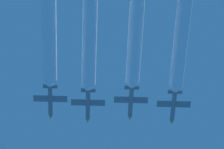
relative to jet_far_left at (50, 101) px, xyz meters
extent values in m
cylinder|color=slate|center=(0.00, -0.35, -0.03)|extent=(1.23, 10.61, 1.23)
cone|color=orange|center=(0.00, 5.85, -0.03)|extent=(1.17, 1.79, 1.17)
ellipsoid|color=black|center=(0.00, 1.98, 0.49)|extent=(0.68, 2.46, 0.55)
cube|color=slate|center=(0.00, -0.88, -0.12)|extent=(8.94, 2.12, 0.13)
cube|color=slate|center=(0.00, -5.17, -0.03)|extent=(3.80, 1.23, 0.13)
cube|color=orange|center=(0.00, -5.08, 1.53)|extent=(0.11, 1.45, 1.90)
cylinder|color=black|center=(0.00, -5.94, -0.03)|extent=(0.92, 0.67, 0.92)
cylinder|color=slate|center=(9.90, 0.51, -0.23)|extent=(1.23, 10.61, 1.23)
cone|color=orange|center=(9.90, 6.71, -0.23)|extent=(1.17, 1.79, 1.17)
ellipsoid|color=black|center=(9.90, 2.84, 0.29)|extent=(0.68, 2.46, 0.55)
cube|color=slate|center=(9.90, -0.02, -0.33)|extent=(8.94, 2.12, 0.13)
cube|color=slate|center=(9.90, -4.31, -0.23)|extent=(3.80, 1.23, 0.13)
cube|color=orange|center=(9.90, -4.22, 1.33)|extent=(0.11, 1.45, 1.90)
cylinder|color=black|center=(9.90, -5.08, -0.23)|extent=(0.92, 0.67, 0.92)
cylinder|color=slate|center=(21.19, -0.29, 0.35)|extent=(1.23, 10.61, 1.23)
cone|color=orange|center=(21.19, 5.91, 0.35)|extent=(1.17, 1.79, 1.17)
ellipsoid|color=black|center=(21.19, 2.04, 0.87)|extent=(0.68, 2.46, 0.55)
cube|color=slate|center=(21.19, -0.82, 0.26)|extent=(8.94, 2.12, 0.13)
cube|color=slate|center=(21.19, -5.11, 0.35)|extent=(3.80, 1.23, 0.13)
cube|color=orange|center=(21.19, -5.02, 1.91)|extent=(0.11, 1.45, 1.90)
cylinder|color=black|center=(21.19, -5.88, 0.35)|extent=(0.92, 0.67, 0.92)
cylinder|color=slate|center=(32.47, 0.27, -0.29)|extent=(1.23, 10.61, 1.23)
cone|color=orange|center=(32.47, 6.47, -0.29)|extent=(1.17, 1.79, 1.17)
ellipsoid|color=black|center=(32.47, 2.61, 0.23)|extent=(0.68, 2.46, 0.55)
cube|color=slate|center=(32.47, -0.26, -0.38)|extent=(8.94, 2.12, 0.13)
cube|color=slate|center=(32.47, -4.54, -0.29)|extent=(3.80, 1.23, 0.13)
cube|color=orange|center=(32.47, -4.45, 1.28)|extent=(0.11, 1.45, 1.90)
cylinder|color=black|center=(32.47, -5.31, -0.29)|extent=(0.92, 0.67, 0.92)
cylinder|color=white|center=(0.00, -23.92, -0.03)|extent=(1.91, 35.92, 1.91)
cylinder|color=white|center=(0.00, -28.23, -0.03)|extent=(3.63, 41.31, 3.63)
cylinder|color=white|center=(9.90, -22.15, -0.23)|extent=(1.91, 34.10, 1.91)
cylinder|color=white|center=(9.90, -26.24, -0.23)|extent=(3.63, 39.21, 3.63)
cylinder|color=white|center=(21.19, -23.33, 0.35)|extent=(1.91, 34.85, 1.91)
cylinder|color=white|center=(21.19, -27.51, 0.35)|extent=(3.63, 40.08, 3.63)
cylinder|color=white|center=(32.47, -22.43, -0.29)|extent=(1.91, 34.19, 1.91)
cylinder|color=white|center=(32.47, -26.53, -0.29)|extent=(3.63, 39.31, 3.63)
camera|label=1|loc=(10.99, -157.41, -166.31)|focal=139.61mm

